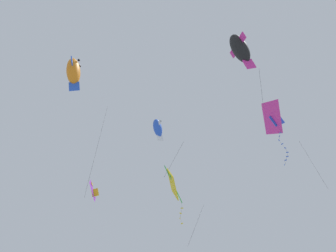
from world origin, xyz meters
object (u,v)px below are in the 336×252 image
kite_fish_far_centre (73,72)px  kite_fish_highest (240,49)px  kite_delta_low_drifter (93,191)px  kite_fish_upper_right (158,128)px  kite_delta_near_right (273,118)px  kite_diamond_mid_left (173,184)px

kite_fish_far_centre → kite_fish_highest: bearing=70.3°
kite_delta_low_drifter → kite_fish_upper_right: bearing=36.9°
kite_fish_far_centre → kite_delta_near_right: bearing=104.0°
kite_delta_low_drifter → kite_diamond_mid_left: kite_diamond_mid_left is taller
kite_delta_near_right → kite_fish_upper_right: (8.16, 4.66, -3.65)m
kite_fish_far_centre → kite_fish_upper_right: (-5.49, -0.59, -4.17)m
kite_diamond_mid_left → kite_fish_upper_right: (0.72, 4.17, 1.73)m
kite_delta_near_right → kite_delta_low_drifter: (13.21, -1.53, -4.84)m
kite_delta_low_drifter → kite_delta_near_right: bearing=81.1°
kite_fish_highest → kite_delta_near_right: (-3.25, -7.60, 0.25)m
kite_fish_highest → kite_fish_far_centre: 10.69m
kite_delta_near_right → kite_fish_far_centre: (13.66, 5.25, 0.52)m
kite_delta_near_right → kite_fish_upper_right: 10.08m
kite_delta_low_drifter → kite_diamond_mid_left: 6.13m
kite_fish_upper_right → kite_delta_near_right: bearing=93.6°
kite_fish_far_centre → kite_diamond_mid_left: kite_fish_far_centre is taller
kite_diamond_mid_left → kite_delta_near_right: bearing=72.3°
kite_fish_highest → kite_delta_near_right: 8.27m
kite_fish_highest → kite_delta_near_right: kite_delta_near_right is taller
kite_fish_highest → kite_diamond_mid_left: size_ratio=0.96×
kite_fish_far_centre → kite_delta_low_drifter: (-0.45, -6.77, -5.35)m
kite_fish_highest → kite_fish_upper_right: kite_fish_highest is taller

